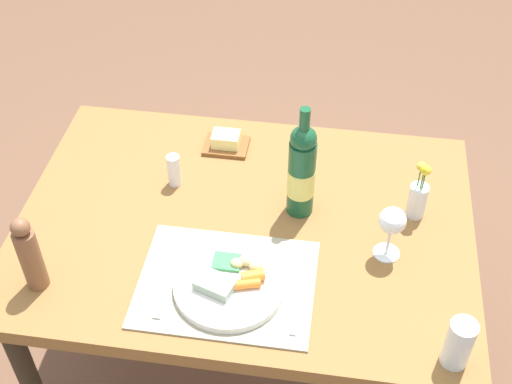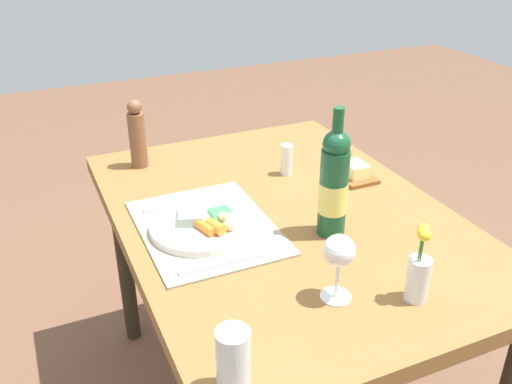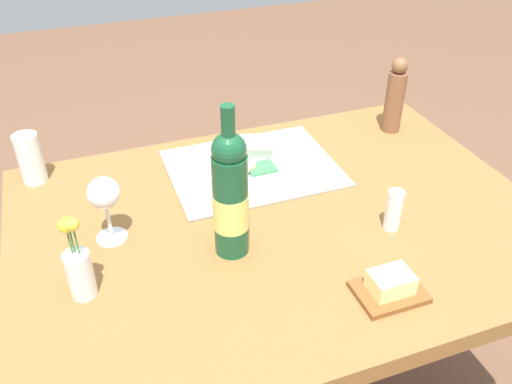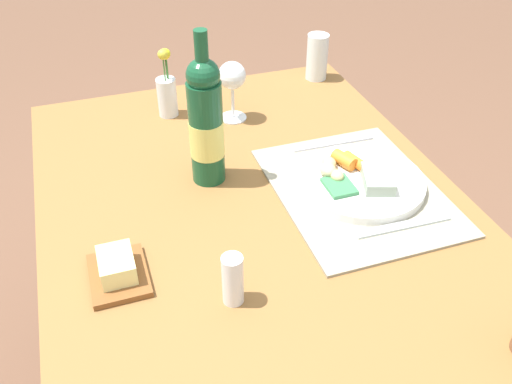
% 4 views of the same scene
% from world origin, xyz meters
% --- Properties ---
extents(dining_table, '(1.20, 0.86, 0.73)m').
position_xyz_m(dining_table, '(0.00, 0.00, 0.66)').
color(dining_table, brown).
rests_on(dining_table, ground_plane).
extents(placemat, '(0.43, 0.33, 0.01)m').
position_xyz_m(placemat, '(-0.01, -0.22, 0.74)').
color(placemat, gray).
rests_on(placemat, dining_table).
extents(dinner_plate, '(0.27, 0.27, 0.05)m').
position_xyz_m(dinner_plate, '(0.00, -0.23, 0.75)').
color(dinner_plate, white).
rests_on(dinner_plate, placemat).
extents(fork, '(0.03, 0.20, 0.00)m').
position_xyz_m(fork, '(-0.15, -0.25, 0.74)').
color(fork, silver).
rests_on(fork, placemat).
extents(knife, '(0.02, 0.20, 0.00)m').
position_xyz_m(knife, '(0.17, -0.25, 0.74)').
color(knife, silver).
rests_on(knife, placemat).
extents(water_tumbler, '(0.06, 0.06, 0.13)m').
position_xyz_m(water_tumbler, '(0.52, -0.36, 0.79)').
color(water_tumbler, silver).
rests_on(water_tumbler, dining_table).
extents(flower_vase, '(0.05, 0.05, 0.18)m').
position_xyz_m(flower_vase, '(0.45, 0.09, 0.80)').
color(flower_vase, silver).
rests_on(flower_vase, dining_table).
extents(salt_shaker, '(0.04, 0.04, 0.10)m').
position_xyz_m(salt_shaker, '(-0.22, 0.12, 0.78)').
color(salt_shaker, white).
rests_on(salt_shaker, dining_table).
extents(butter_dish, '(0.13, 0.10, 0.05)m').
position_xyz_m(butter_dish, '(-0.10, 0.29, 0.75)').
color(butter_dish, brown).
rests_on(butter_dish, dining_table).
extents(pepper_mill, '(0.05, 0.05, 0.22)m').
position_xyz_m(pepper_mill, '(-0.46, -0.28, 0.84)').
color(pepper_mill, brown).
rests_on(pepper_mill, dining_table).
extents(wine_glass, '(0.07, 0.07, 0.15)m').
position_xyz_m(wine_glass, '(0.37, -0.06, 0.85)').
color(wine_glass, white).
rests_on(wine_glass, dining_table).
extents(wine_bottle, '(0.07, 0.07, 0.33)m').
position_xyz_m(wine_bottle, '(0.14, 0.07, 0.87)').
color(wine_bottle, '#164C2C').
rests_on(wine_bottle, dining_table).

